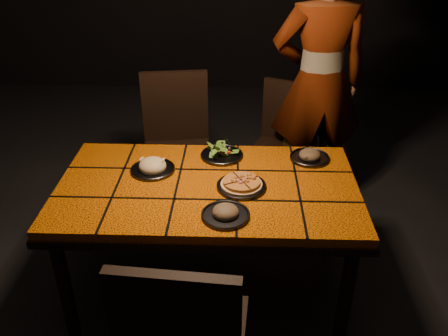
{
  "coord_description": "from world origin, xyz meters",
  "views": [
    {
      "loc": [
        0.16,
        -2.14,
        2.09
      ],
      "look_at": [
        0.09,
        0.05,
        0.82
      ],
      "focal_mm": 38.0,
      "sensor_mm": 36.0,
      "label": 1
    }
  ],
  "objects_px": {
    "chair_far_left": "(177,137)",
    "plate_pasta": "(153,167)",
    "dining_table": "(208,196)",
    "plate_pizza": "(241,185)",
    "diner": "(319,83)",
    "chair_far_right": "(284,138)"
  },
  "relations": [
    {
      "from": "dining_table",
      "to": "chair_far_left",
      "type": "height_order",
      "value": "chair_far_left"
    },
    {
      "from": "dining_table",
      "to": "diner",
      "type": "relative_size",
      "value": 0.86
    },
    {
      "from": "diner",
      "to": "plate_pasta",
      "type": "height_order",
      "value": "diner"
    },
    {
      "from": "diner",
      "to": "plate_pizza",
      "type": "bearing_deg",
      "value": 57.94
    },
    {
      "from": "dining_table",
      "to": "chair_far_right",
      "type": "distance_m",
      "value": 1.12
    },
    {
      "from": "diner",
      "to": "dining_table",
      "type": "bearing_deg",
      "value": 50.06
    },
    {
      "from": "chair_far_left",
      "to": "plate_pasta",
      "type": "relative_size",
      "value": 4.19
    },
    {
      "from": "chair_far_right",
      "to": "plate_pasta",
      "type": "bearing_deg",
      "value": -109.66
    },
    {
      "from": "plate_pizza",
      "to": "plate_pasta",
      "type": "distance_m",
      "value": 0.52
    },
    {
      "from": "chair_far_left",
      "to": "diner",
      "type": "relative_size",
      "value": 0.55
    },
    {
      "from": "diner",
      "to": "plate_pasta",
      "type": "distance_m",
      "value": 1.4
    },
    {
      "from": "dining_table",
      "to": "diner",
      "type": "distance_m",
      "value": 1.31
    },
    {
      "from": "dining_table",
      "to": "plate_pasta",
      "type": "relative_size",
      "value": 6.53
    },
    {
      "from": "dining_table",
      "to": "plate_pizza",
      "type": "distance_m",
      "value": 0.21
    },
    {
      "from": "plate_pizza",
      "to": "chair_far_right",
      "type": "bearing_deg",
      "value": 72.83
    },
    {
      "from": "chair_far_right",
      "to": "dining_table",
      "type": "bearing_deg",
      "value": -93.1
    },
    {
      "from": "dining_table",
      "to": "chair_far_right",
      "type": "height_order",
      "value": "chair_far_right"
    },
    {
      "from": "chair_far_right",
      "to": "plate_pizza",
      "type": "bearing_deg",
      "value": -83.7
    },
    {
      "from": "dining_table",
      "to": "plate_pizza",
      "type": "bearing_deg",
      "value": -9.42
    },
    {
      "from": "chair_far_right",
      "to": "plate_pasta",
      "type": "distance_m",
      "value": 1.21
    },
    {
      "from": "chair_far_right",
      "to": "plate_pizza",
      "type": "relative_size",
      "value": 3.15
    },
    {
      "from": "chair_far_right",
      "to": "diner",
      "type": "xyz_separation_m",
      "value": [
        0.22,
        0.06,
        0.4
      ]
    }
  ]
}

